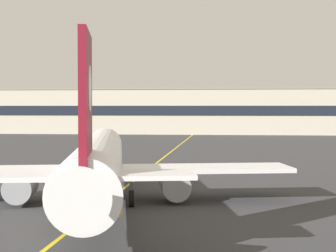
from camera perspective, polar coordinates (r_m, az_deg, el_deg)
name	(u,v)px	position (r m, az deg, el deg)	size (l,w,h in m)	color
ground_plane	(58,247)	(30.56, -11.87, -12.76)	(400.00, 400.00, 0.00)	#353538
taxiway_centreline	(139,176)	(59.37, -3.13, -5.49)	(0.30, 180.00, 0.01)	yellow
airliner_foreground	(99,162)	(42.90, -7.57, -3.88)	(32.33, 41.27, 11.65)	white
safety_cone_by_nose_gear	(138,176)	(57.89, -3.31, -5.43)	(0.44, 0.44, 0.55)	orange
terminal_building	(204,111)	(154.29, 3.91, 1.62)	(133.35, 12.40, 13.34)	#B2A893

